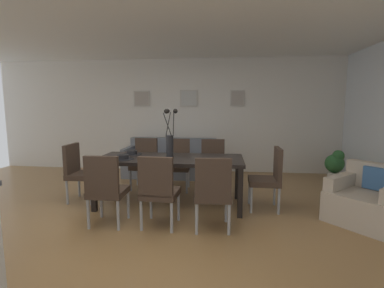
{
  "coord_description": "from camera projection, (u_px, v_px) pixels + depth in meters",
  "views": [
    {
      "loc": [
        0.96,
        -3.28,
        1.5
      ],
      "look_at": [
        0.47,
        1.06,
        0.92
      ],
      "focal_mm": 26.1,
      "sensor_mm": 36.0,
      "label": 1
    }
  ],
  "objects": [
    {
      "name": "dining_chair_near_right",
      "position": [
        145.0,
        161.0,
        5.19
      ],
      "size": [
        0.45,
        0.45,
        0.92
      ],
      "color": "#3D2D23",
      "rests_on": "ground"
    },
    {
      "name": "dining_chair_far_left",
      "position": [
        158.0,
        188.0,
        3.43
      ],
      "size": [
        0.47,
        0.47,
        0.92
      ],
      "color": "#3D2D23",
      "rests_on": "ground"
    },
    {
      "name": "potted_plant",
      "position": [
        335.0,
        165.0,
        5.48
      ],
      "size": [
        0.36,
        0.36,
        0.67
      ],
      "color": "silver",
      "rests_on": "ground"
    },
    {
      "name": "placemat_near_left",
      "position": [
        123.0,
        159.0,
        4.1
      ],
      "size": [
        0.32,
        0.32,
        0.01
      ],
      "primitive_type": "cylinder",
      "color": "black",
      "rests_on": "dining_table"
    },
    {
      "name": "dining_table",
      "position": [
        170.0,
        162.0,
        4.24
      ],
      "size": [
        2.2,
        0.91,
        0.74
      ],
      "color": "black",
      "rests_on": "ground"
    },
    {
      "name": "ceiling_panel",
      "position": [
        150.0,
        18.0,
        3.58
      ],
      "size": [
        9.0,
        7.2,
        0.08
      ],
      "primitive_type": "cube",
      "color": "white"
    },
    {
      "name": "dining_chair_mid_left",
      "position": [
        213.0,
        190.0,
        3.35
      ],
      "size": [
        0.47,
        0.47,
        0.92
      ],
      "color": "#3D2D23",
      "rests_on": "ground"
    },
    {
      "name": "ground_plane",
      "position": [
        146.0,
        226.0,
        3.54
      ],
      "size": [
        9.0,
        9.0,
        0.0
      ],
      "primitive_type": "plane",
      "color": "olive"
    },
    {
      "name": "dining_chair_far_right",
      "position": [
        178.0,
        162.0,
        5.1
      ],
      "size": [
        0.46,
        0.46,
        0.92
      ],
      "color": "#3D2D23",
      "rests_on": "ground"
    },
    {
      "name": "back_wall_panel",
      "position": [
        182.0,
        116.0,
        6.57
      ],
      "size": [
        9.0,
        0.1,
        2.6
      ],
      "primitive_type": "cube",
      "color": "silver",
      "rests_on": "ground"
    },
    {
      "name": "framed_picture_left",
      "position": [
        142.0,
        99.0,
        6.55
      ],
      "size": [
        0.38,
        0.03,
        0.35
      ],
      "color": "#B2ADA3"
    },
    {
      "name": "dining_chair_mid_right",
      "position": [
        213.0,
        163.0,
        5.01
      ],
      "size": [
        0.47,
        0.47,
        0.92
      ],
      "color": "#3D2D23",
      "rests_on": "ground"
    },
    {
      "name": "framed_picture_center",
      "position": [
        189.0,
        98.0,
        6.43
      ],
      "size": [
        0.4,
        0.03,
        0.38
      ],
      "color": "#B2ADA3"
    },
    {
      "name": "centerpiece_vase",
      "position": [
        170.0,
        139.0,
        4.19
      ],
      "size": [
        0.21,
        0.23,
        0.73
      ],
      "color": "#232326",
      "rests_on": "dining_table"
    },
    {
      "name": "bowl_near_left",
      "position": [
        123.0,
        156.0,
        4.09
      ],
      "size": [
        0.17,
        0.17,
        0.07
      ],
      "color": "black",
      "rests_on": "dining_table"
    },
    {
      "name": "dining_chair_head_east",
      "position": [
        270.0,
        175.0,
        4.07
      ],
      "size": [
        0.45,
        0.45,
        0.92
      ],
      "color": "#3D2D23",
      "rests_on": "ground"
    },
    {
      "name": "sofa",
      "position": [
        171.0,
        163.0,
        6.18
      ],
      "size": [
        1.98,
        0.84,
        0.8
      ],
      "color": "slate",
      "rests_on": "ground"
    },
    {
      "name": "dining_chair_near_left",
      "position": [
        106.0,
        187.0,
        3.48
      ],
      "size": [
        0.45,
        0.45,
        0.92
      ],
      "color": "#3D2D23",
      "rests_on": "ground"
    },
    {
      "name": "dining_chair_head_west",
      "position": [
        79.0,
        170.0,
        4.45
      ],
      "size": [
        0.45,
        0.45,
        0.92
      ],
      "color": "#3D2D23",
      "rests_on": "ground"
    },
    {
      "name": "placemat_near_right",
      "position": [
        132.0,
        154.0,
        4.5
      ],
      "size": [
        0.32,
        0.32,
        0.01
      ],
      "primitive_type": "cylinder",
      "color": "black",
      "rests_on": "dining_table"
    },
    {
      "name": "bowl_near_right",
      "position": [
        132.0,
        152.0,
        4.5
      ],
      "size": [
        0.17,
        0.17,
        0.07
      ],
      "color": "black",
      "rests_on": "dining_table"
    },
    {
      "name": "framed_picture_right",
      "position": [
        237.0,
        98.0,
        6.31
      ],
      "size": [
        0.32,
        0.03,
        0.36
      ],
      "color": "#B2ADA3"
    },
    {
      "name": "armchair",
      "position": [
        368.0,
        201.0,
        3.63
      ],
      "size": [
        1.13,
        1.13,
        0.75
      ],
      "color": "#B7A893",
      "rests_on": "ground"
    }
  ]
}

